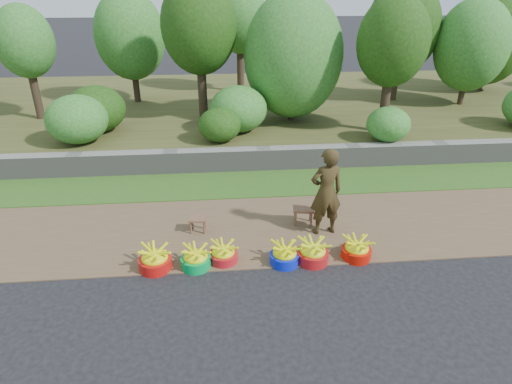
{
  "coord_description": "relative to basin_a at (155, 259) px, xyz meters",
  "views": [
    {
      "loc": [
        -1.05,
        -5.58,
        4.11
      ],
      "look_at": [
        -0.43,
        1.3,
        0.75
      ],
      "focal_mm": 30.0,
      "sensor_mm": 36.0,
      "label": 1
    }
  ],
  "objects": [
    {
      "name": "basin_a",
      "position": [
        0.0,
        0.0,
        0.0
      ],
      "size": [
        0.53,
        0.53,
        0.39
      ],
      "color": "red",
      "rests_on": "ground"
    },
    {
      "name": "vendor_woman",
      "position": [
        2.93,
        0.84,
        0.66
      ],
      "size": [
        0.64,
        0.47,
        1.62
      ],
      "primitive_type": "imported",
      "rotation": [
        0.0,
        0.0,
        3.29
      ],
      "color": "black",
      "rests_on": "dirt_shoulder"
    },
    {
      "name": "earth_bank",
      "position": [
        2.15,
        8.82,
        0.07
      ],
      "size": [
        80.0,
        10.0,
        0.5
      ],
      "primitive_type": "cube",
      "color": "#484821",
      "rests_on": "ground"
    },
    {
      "name": "basin_c",
      "position": [
        1.09,
        0.09,
        -0.02
      ],
      "size": [
        0.47,
        0.47,
        0.35
      ],
      "color": "#B3161E",
      "rests_on": "ground"
    },
    {
      "name": "basin_d",
      "position": [
        2.08,
        -0.04,
        -0.01
      ],
      "size": [
        0.49,
        0.49,
        0.36
      ],
      "color": "#0B1FD0",
      "rests_on": "ground"
    },
    {
      "name": "vegetation",
      "position": [
        -1.53,
        8.34,
        2.32
      ],
      "size": [
        30.98,
        8.1,
        4.19
      ],
      "color": "#312519",
      "rests_on": "earth_bank"
    },
    {
      "name": "stool_left",
      "position": [
        0.65,
        1.07,
        0.06
      ],
      "size": [
        0.33,
        0.27,
        0.28
      ],
      "rotation": [
        0.0,
        0.0,
        -0.09
      ],
      "color": "brown",
      "rests_on": "dirt_shoulder"
    },
    {
      "name": "dirt_shoulder",
      "position": [
        2.15,
        1.07,
        -0.17
      ],
      "size": [
        80.0,
        2.5,
        0.02
      ],
      "primitive_type": "cube",
      "color": "brown",
      "rests_on": "ground"
    },
    {
      "name": "grass_verge",
      "position": [
        2.15,
        3.07,
        -0.16
      ],
      "size": [
        80.0,
        1.5,
        0.04
      ],
      "primitive_type": "cube",
      "color": "#345D1D",
      "rests_on": "ground"
    },
    {
      "name": "ground_plane",
      "position": [
        2.15,
        -0.18,
        -0.18
      ],
      "size": [
        120.0,
        120.0,
        0.0
      ],
      "primitive_type": "plane",
      "color": "black",
      "rests_on": "ground"
    },
    {
      "name": "stool_right",
      "position": [
        2.61,
        1.17,
        0.11
      ],
      "size": [
        0.42,
        0.34,
        0.34
      ],
      "rotation": [
        0.0,
        0.0,
        -0.14
      ],
      "color": "brown",
      "rests_on": "dirt_shoulder"
    },
    {
      "name": "basin_f",
      "position": [
        3.29,
        0.01,
        -0.01
      ],
      "size": [
        0.49,
        0.49,
        0.37
      ],
      "color": "red",
      "rests_on": "ground"
    },
    {
      "name": "retaining_wall",
      "position": [
        2.15,
        3.92,
        0.1
      ],
      "size": [
        80.0,
        0.35,
        0.55
      ],
      "primitive_type": "cube",
      "color": "gray",
      "rests_on": "ground"
    },
    {
      "name": "basin_e",
      "position": [
        2.54,
        -0.03,
        -0.0
      ],
      "size": [
        0.52,
        0.52,
        0.39
      ],
      "color": "#AF1518",
      "rests_on": "ground"
    },
    {
      "name": "basin_b",
      "position": [
        0.64,
        -0.01,
        -0.01
      ],
      "size": [
        0.48,
        0.48,
        0.36
      ],
      "color": "#009941",
      "rests_on": "ground"
    }
  ]
}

